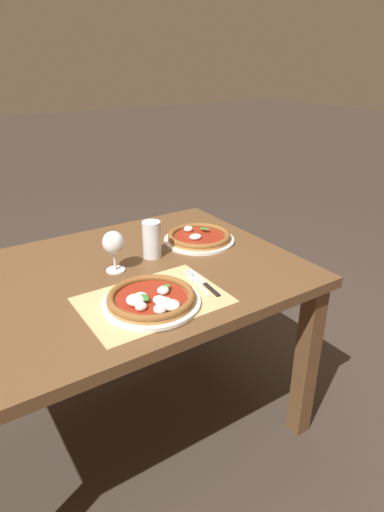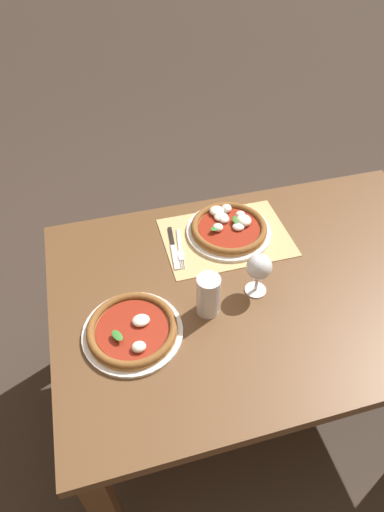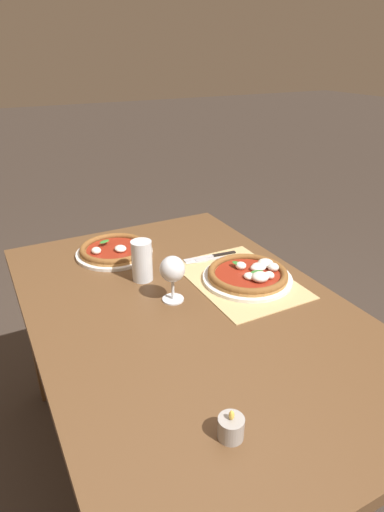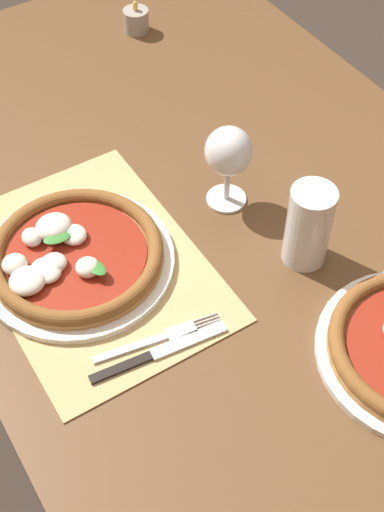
{
  "view_description": "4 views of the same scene",
  "coord_description": "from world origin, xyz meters",
  "px_view_note": "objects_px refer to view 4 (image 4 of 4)",
  "views": [
    {
      "loc": [
        -0.47,
        -1.3,
        1.45
      ],
      "look_at": [
        0.31,
        -0.11,
        0.79
      ],
      "focal_mm": 30.0,
      "sensor_mm": 36.0,
      "label": 1
    },
    {
      "loc": [
        0.5,
        0.83,
        1.81
      ],
      "look_at": [
        0.24,
        -0.13,
        0.8
      ],
      "focal_mm": 30.0,
      "sensor_mm": 36.0,
      "label": 2
    },
    {
      "loc": [
        -1.01,
        0.52,
        1.47
      ],
      "look_at": [
        0.2,
        -0.11,
        0.81
      ],
      "focal_mm": 30.0,
      "sensor_mm": 36.0,
      "label": 3
    },
    {
      "loc": [
        0.78,
        -0.49,
        1.63
      ],
      "look_at": [
        0.19,
        -0.13,
        0.81
      ],
      "focal_mm": 50.0,
      "sensor_mm": 36.0,
      "label": 4
    }
  ],
  "objects_px": {
    "pint_glass": "(308,227)",
    "votive_candle": "(136,21)",
    "knife": "(160,352)",
    "pizza_near": "(74,256)",
    "fork": "(159,338)",
    "wine_glass": "(229,154)"
  },
  "relations": [
    {
      "from": "knife",
      "to": "votive_candle",
      "type": "distance_m",
      "value": 0.85
    },
    {
      "from": "pizza_near",
      "to": "fork",
      "type": "height_order",
      "value": "pizza_near"
    },
    {
      "from": "pizza_near",
      "to": "fork",
      "type": "relative_size",
      "value": 1.56
    },
    {
      "from": "votive_candle",
      "to": "pizza_near",
      "type": "bearing_deg",
      "value": -37.47
    },
    {
      "from": "pint_glass",
      "to": "knife",
      "type": "relative_size",
      "value": 0.67
    },
    {
      "from": "wine_glass",
      "to": "knife",
      "type": "xyz_separation_m",
      "value": [
        0.21,
        -0.26,
        -0.1
      ]
    },
    {
      "from": "pizza_near",
      "to": "pint_glass",
      "type": "bearing_deg",
      "value": 61.11
    },
    {
      "from": "pint_glass",
      "to": "votive_candle",
      "type": "xyz_separation_m",
      "value": [
        -0.72,
        0.09,
        -0.05
      ]
    },
    {
      "from": "pint_glass",
      "to": "votive_candle",
      "type": "relative_size",
      "value": 2.01
    },
    {
      "from": "fork",
      "to": "votive_candle",
      "type": "height_order",
      "value": "votive_candle"
    },
    {
      "from": "pint_glass",
      "to": "wine_glass",
      "type": "bearing_deg",
      "value": -168.42
    },
    {
      "from": "pint_glass",
      "to": "votive_candle",
      "type": "distance_m",
      "value": 0.72
    },
    {
      "from": "pizza_near",
      "to": "fork",
      "type": "bearing_deg",
      "value": 11.91
    },
    {
      "from": "knife",
      "to": "votive_candle",
      "type": "relative_size",
      "value": 2.99
    },
    {
      "from": "fork",
      "to": "knife",
      "type": "relative_size",
      "value": 0.93
    },
    {
      "from": "pizza_near",
      "to": "wine_glass",
      "type": "xyz_separation_m",
      "value": [
        0.01,
        0.29,
        0.08
      ]
    },
    {
      "from": "pizza_near",
      "to": "pint_glass",
      "type": "xyz_separation_m",
      "value": [
        0.18,
        0.32,
        0.05
      ]
    },
    {
      "from": "pint_glass",
      "to": "fork",
      "type": "distance_m",
      "value": 0.29
    },
    {
      "from": "pizza_near",
      "to": "pint_glass",
      "type": "height_order",
      "value": "pint_glass"
    },
    {
      "from": "pint_glass",
      "to": "knife",
      "type": "bearing_deg",
      "value": -82.49
    },
    {
      "from": "pizza_near",
      "to": "knife",
      "type": "height_order",
      "value": "pizza_near"
    },
    {
      "from": "pint_glass",
      "to": "fork",
      "type": "bearing_deg",
      "value": -86.51
    }
  ]
}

